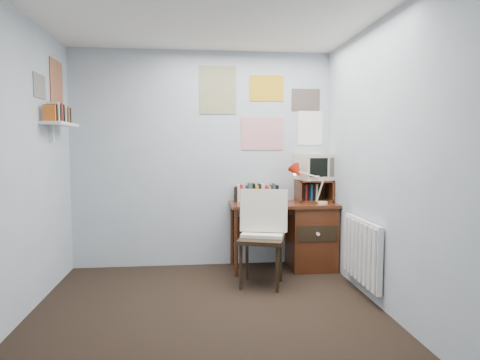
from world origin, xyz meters
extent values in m
plane|color=black|center=(0.00, 0.00, 0.00)|extent=(3.50, 3.50, 0.00)
cube|color=#B2C2CC|center=(0.00, 1.75, 1.25)|extent=(3.00, 0.02, 2.50)
cube|color=#B2C2CC|center=(-1.50, 0.00, 1.25)|extent=(0.02, 3.50, 2.50)
cube|color=#B2C2CC|center=(1.50, 0.00, 1.25)|extent=(0.02, 3.50, 2.50)
cube|color=#502512|center=(0.90, 1.48, 0.74)|extent=(1.20, 0.55, 0.03)
cube|color=#502512|center=(1.23, 1.48, 0.36)|extent=(0.50, 0.50, 0.72)
cylinder|color=#502512|center=(0.34, 1.24, 0.36)|extent=(0.04, 0.04, 0.72)
cylinder|color=#502512|center=(0.34, 1.71, 0.36)|extent=(0.04, 0.04, 0.72)
cube|color=#502512|center=(0.65, 1.73, 0.42)|extent=(0.64, 0.02, 0.30)
cube|color=black|center=(0.56, 0.91, 0.47)|extent=(0.60, 0.58, 0.94)
cube|color=#B21D0B|center=(1.32, 1.33, 0.96)|extent=(0.31, 0.27, 0.40)
cube|color=#502512|center=(1.29, 1.59, 0.89)|extent=(0.40, 0.30, 0.25)
cube|color=beige|center=(1.30, 1.61, 1.18)|extent=(0.43, 0.41, 0.34)
cube|color=#502512|center=(0.66, 1.66, 0.87)|extent=(0.60, 0.14, 0.22)
cube|color=white|center=(1.46, 0.55, 0.42)|extent=(0.09, 0.80, 0.60)
cube|color=white|center=(-1.40, 1.10, 1.62)|extent=(0.20, 0.62, 0.24)
cube|color=white|center=(0.70, 1.74, 1.85)|extent=(1.20, 0.01, 0.90)
cube|color=white|center=(-1.49, 1.10, 2.00)|extent=(0.01, 0.70, 0.60)
camera|label=1|loc=(-0.12, -3.26, 1.41)|focal=32.00mm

